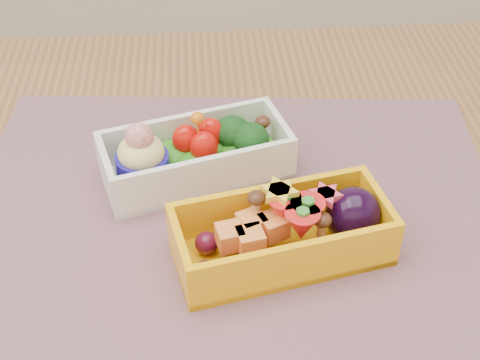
{
  "coord_description": "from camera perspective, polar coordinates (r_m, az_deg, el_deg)",
  "views": [
    {
      "loc": [
        -0.07,
        -0.47,
        1.22
      ],
      "look_at": [
        -0.03,
        0.03,
        0.79
      ],
      "focal_mm": 51.62,
      "sensor_mm": 36.0,
      "label": 1
    }
  ],
  "objects": [
    {
      "name": "placemat",
      "position": [
        0.68,
        -0.6,
        -2.78
      ],
      "size": [
        0.56,
        0.45,
        0.0
      ],
      "primitive_type": "cube",
      "rotation": [
        0.0,
        0.0,
        -0.09
      ],
      "color": "#845B66",
      "rests_on": "table"
    },
    {
      "name": "bento_yellow",
      "position": [
        0.62,
        3.88,
        -4.32
      ],
      "size": [
        0.21,
        0.12,
        0.06
      ],
      "rotation": [
        0.0,
        0.0,
        0.21
      ],
      "color": "#FFB40D",
      "rests_on": "placemat"
    },
    {
      "name": "table",
      "position": [
        0.74,
        2.8,
        -9.62
      ],
      "size": [
        1.2,
        0.8,
        0.75
      ],
      "color": "brown",
      "rests_on": "ground"
    },
    {
      "name": "bento_white",
      "position": [
        0.71,
        -3.76,
        2.08
      ],
      "size": [
        0.21,
        0.13,
        0.08
      ],
      "rotation": [
        0.0,
        0.0,
        0.28
      ],
      "color": "white",
      "rests_on": "placemat"
    }
  ]
}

